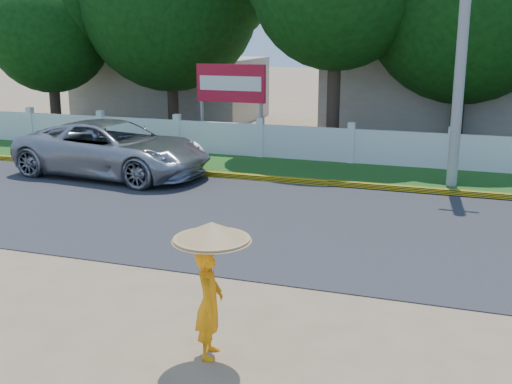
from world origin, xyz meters
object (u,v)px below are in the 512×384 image
at_px(vehicle, 113,149).
at_px(monk_with_parasol, 210,270).
at_px(billboard, 231,88).
at_px(utility_pole, 462,50).

distance_m(vehicle, monk_with_parasol, 11.08).
xyz_separation_m(monk_with_parasol, billboard, (-5.04, 13.82, 0.95)).
xyz_separation_m(vehicle, monk_with_parasol, (6.73, -8.79, 0.40)).
relative_size(vehicle, billboard, 1.94).
bearing_deg(monk_with_parasol, vehicle, 127.42).
relative_size(utility_pole, monk_with_parasol, 3.93).
bearing_deg(monk_with_parasol, utility_pole, 76.54).
relative_size(vehicle, monk_with_parasol, 3.13).
bearing_deg(vehicle, billboard, -13.48).
bearing_deg(billboard, vehicle, -108.52).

